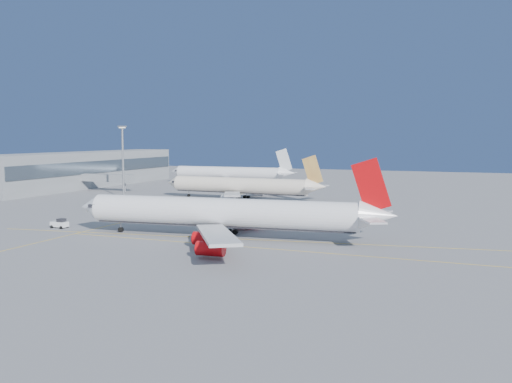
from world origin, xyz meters
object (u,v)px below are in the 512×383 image
airliner_third (231,173)px  light_mast (123,156)px  airliner_etihad (243,186)px  airliner_virgin (228,213)px  pushback_tug (60,224)px

airliner_third → light_mast: size_ratio=2.42×
airliner_etihad → airliner_third: (-30.30, 57.18, 0.20)m
airliner_etihad → light_mast: 42.90m
airliner_virgin → airliner_third: airliner_virgin is taller
airliner_virgin → pushback_tug: (-42.69, -2.75, -4.25)m
pushback_tug → airliner_third: bearing=97.6°
light_mast → airliner_virgin: bearing=-40.7°
airliner_third → light_mast: (-9.11, -70.73, 9.98)m
airliner_etihad → airliner_third: size_ratio=0.98×
airliner_third → pushback_tug: (13.90, -129.92, -3.92)m
airliner_etihad → airliner_third: 64.72m
airliner_etihad → pushback_tug: size_ratio=14.64×
airliner_etihad → light_mast: (-39.41, -13.55, 10.18)m
airliner_virgin → light_mast: (-65.70, 56.43, 9.65)m
light_mast → pushback_tug: bearing=-68.7°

